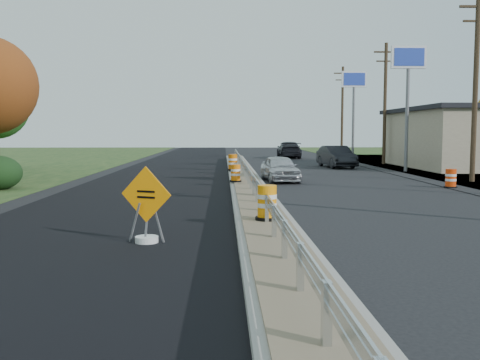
{
  "coord_description": "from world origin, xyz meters",
  "views": [
    {
      "loc": [
        -1.12,
        -17.6,
        2.53
      ],
      "look_at": [
        -0.62,
        -1.67,
        1.1
      ],
      "focal_mm": 40.0,
      "sensor_mm": 36.0,
      "label": 1
    }
  ],
  "objects_px": {
    "barrel_median_near": "(267,203)",
    "barrel_shoulder_near": "(451,179)",
    "car_dark_far": "(289,150)",
    "car_silver": "(280,168)",
    "caution_sign": "(146,224)",
    "barrel_median_far": "(233,163)",
    "car_dark_mid": "(336,157)",
    "barrel_median_mid": "(236,174)",
    "barrel_shoulder_far": "(333,157)"
  },
  "relations": [
    {
      "from": "barrel_median_mid",
      "to": "barrel_shoulder_far",
      "type": "bearing_deg",
      "value": 67.62
    },
    {
      "from": "barrel_median_mid",
      "to": "barrel_shoulder_far",
      "type": "distance_m",
      "value": 24.09
    },
    {
      "from": "barrel_median_mid",
      "to": "barrel_median_near",
      "type": "bearing_deg",
      "value": -86.92
    },
    {
      "from": "barrel_shoulder_near",
      "to": "car_silver",
      "type": "height_order",
      "value": "car_silver"
    },
    {
      "from": "barrel_median_mid",
      "to": "car_silver",
      "type": "height_order",
      "value": "car_silver"
    },
    {
      "from": "car_dark_mid",
      "to": "barrel_median_mid",
      "type": "bearing_deg",
      "value": -126.27
    },
    {
      "from": "car_silver",
      "to": "car_dark_far",
      "type": "distance_m",
      "value": 24.84
    },
    {
      "from": "barrel_median_mid",
      "to": "car_silver",
      "type": "distance_m",
      "value": 3.61
    },
    {
      "from": "car_dark_far",
      "to": "barrel_shoulder_near",
      "type": "bearing_deg",
      "value": 101.33
    },
    {
      "from": "barrel_shoulder_near",
      "to": "barrel_median_mid",
      "type": "bearing_deg",
      "value": 175.17
    },
    {
      "from": "car_silver",
      "to": "caution_sign",
      "type": "bearing_deg",
      "value": -112.86
    },
    {
      "from": "barrel_median_far",
      "to": "barrel_shoulder_near",
      "type": "xyz_separation_m",
      "value": [
        9.75,
        -8.2,
        -0.28
      ]
    },
    {
      "from": "barrel_shoulder_far",
      "to": "car_dark_mid",
      "type": "bearing_deg",
      "value": -100.36
    },
    {
      "from": "barrel_median_mid",
      "to": "barrel_median_far",
      "type": "height_order",
      "value": "barrel_median_far"
    },
    {
      "from": "caution_sign",
      "to": "barrel_shoulder_near",
      "type": "bearing_deg",
      "value": 66.44
    },
    {
      "from": "car_dark_mid",
      "to": "barrel_shoulder_near",
      "type": "bearing_deg",
      "value": -88.09
    },
    {
      "from": "car_silver",
      "to": "barrel_median_mid",
      "type": "bearing_deg",
      "value": -136.44
    },
    {
      "from": "barrel_shoulder_near",
      "to": "car_silver",
      "type": "bearing_deg",
      "value": 154.28
    },
    {
      "from": "caution_sign",
      "to": "car_dark_far",
      "type": "bearing_deg",
      "value": 100.8
    },
    {
      "from": "barrel_shoulder_far",
      "to": "car_silver",
      "type": "bearing_deg",
      "value": -109.25
    },
    {
      "from": "barrel_median_near",
      "to": "barrel_shoulder_near",
      "type": "relative_size",
      "value": 1.06
    },
    {
      "from": "barrel_median_mid",
      "to": "car_silver",
      "type": "bearing_deg",
      "value": 49.38
    },
    {
      "from": "barrel_shoulder_near",
      "to": "car_dark_mid",
      "type": "height_order",
      "value": "car_dark_mid"
    },
    {
      "from": "car_silver",
      "to": "car_dark_far",
      "type": "bearing_deg",
      "value": 76.1
    },
    {
      "from": "car_silver",
      "to": "car_dark_mid",
      "type": "distance_m",
      "value": 11.87
    },
    {
      "from": "barrel_median_mid",
      "to": "car_dark_far",
      "type": "bearing_deg",
      "value": 77.93
    },
    {
      "from": "barrel_median_far",
      "to": "car_dark_mid",
      "type": "relative_size",
      "value": 0.21
    },
    {
      "from": "barrel_median_far",
      "to": "car_silver",
      "type": "bearing_deg",
      "value": -63.12
    },
    {
      "from": "barrel_median_far",
      "to": "car_silver",
      "type": "height_order",
      "value": "car_silver"
    },
    {
      "from": "barrel_median_far",
      "to": "barrel_shoulder_far",
      "type": "relative_size",
      "value": 1.25
    },
    {
      "from": "car_dark_mid",
      "to": "car_dark_far",
      "type": "distance_m",
      "value": 14.03
    },
    {
      "from": "caution_sign",
      "to": "car_dark_far",
      "type": "relative_size",
      "value": 0.32
    },
    {
      "from": "barrel_median_mid",
      "to": "barrel_median_far",
      "type": "xyz_separation_m",
      "value": [
        0.0,
        7.38,
        0.08
      ]
    },
    {
      "from": "car_silver",
      "to": "car_dark_mid",
      "type": "bearing_deg",
      "value": 58.2
    },
    {
      "from": "barrel_median_mid",
      "to": "barrel_shoulder_far",
      "type": "relative_size",
      "value": 1.02
    },
    {
      "from": "barrel_median_mid",
      "to": "barrel_shoulder_far",
      "type": "height_order",
      "value": "barrel_median_mid"
    },
    {
      "from": "barrel_median_far",
      "to": "barrel_shoulder_near",
      "type": "bearing_deg",
      "value": -40.07
    },
    {
      "from": "car_silver",
      "to": "car_dark_mid",
      "type": "xyz_separation_m",
      "value": [
        5.2,
        10.67,
        0.1
      ]
    },
    {
      "from": "barrel_median_mid",
      "to": "car_dark_mid",
      "type": "height_order",
      "value": "car_dark_mid"
    },
    {
      "from": "barrel_median_far",
      "to": "car_silver",
      "type": "xyz_separation_m",
      "value": [
        2.35,
        -4.64,
        -0.03
      ]
    },
    {
      "from": "barrel_median_far",
      "to": "barrel_shoulder_far",
      "type": "xyz_separation_m",
      "value": [
        9.17,
        14.9,
        -0.32
      ]
    },
    {
      "from": "barrel_shoulder_near",
      "to": "car_dark_far",
      "type": "distance_m",
      "value": 28.43
    },
    {
      "from": "barrel_median_far",
      "to": "car_dark_far",
      "type": "distance_m",
      "value": 20.8
    },
    {
      "from": "barrel_shoulder_near",
      "to": "car_dark_far",
      "type": "relative_size",
      "value": 0.16
    },
    {
      "from": "barrel_shoulder_near",
      "to": "barrel_median_near",
      "type": "bearing_deg",
      "value": -132.71
    },
    {
      "from": "car_dark_mid",
      "to": "car_dark_far",
      "type": "bearing_deg",
      "value": 90.11
    },
    {
      "from": "barrel_shoulder_near",
      "to": "car_dark_far",
      "type": "height_order",
      "value": "car_dark_far"
    },
    {
      "from": "barrel_shoulder_near",
      "to": "caution_sign",
      "type": "bearing_deg",
      "value": -135.94
    },
    {
      "from": "car_silver",
      "to": "barrel_shoulder_near",
      "type": "bearing_deg",
      "value": -31.53
    },
    {
      "from": "car_silver",
      "to": "car_dark_mid",
      "type": "height_order",
      "value": "car_dark_mid"
    }
  ]
}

